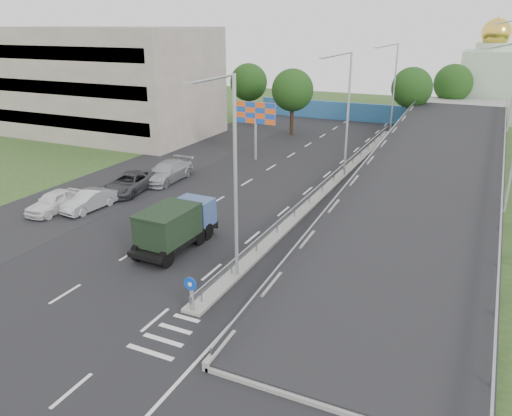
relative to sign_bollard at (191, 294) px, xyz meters
The scene contains 23 objects.
ground 2.41m from the sign_bollard, 90.00° to the right, with size 160.00×160.00×0.00m, color #2D4C1E.
road_surface 18.11m from the sign_bollard, 99.55° to the left, with size 26.00×90.00×0.04m, color black.
parking_strip 23.98m from the sign_bollard, 131.91° to the left, with size 8.00×90.00×0.05m, color black.
median 21.85m from the sign_bollard, 90.00° to the left, with size 1.00×44.00×0.20m, color gray.
overpass_ramp 23.09m from the sign_bollard, 71.04° to the left, with size 10.00×50.00×3.50m.
median_guardrail 21.83m from the sign_bollard, 90.00° to the left, with size 0.09×44.00×0.71m.
sign_bollard is the anchor object (origin of this frame).
lamp_post_near 6.12m from the sign_bollard, 88.36° to the left, with size 2.74×0.18×10.08m.
lamp_post_mid 24.30m from the sign_bollard, 89.74° to the left, with size 2.74×0.18×10.08m.
lamp_post_far 44.08m from the sign_bollard, 89.86° to the left, with size 2.74×0.18×10.08m.
beige_building 42.59m from the sign_bollard, 135.17° to the left, with size 24.00×14.00×12.00m, color gray.
blue_wall 49.99m from the sign_bollard, 94.59° to the left, with size 30.00×0.50×2.40m, color #286695.
church 58.84m from the sign_bollard, 80.19° to the left, with size 7.00×7.00×13.80m.
billboard 27.53m from the sign_bollard, 109.21° to the left, with size 4.00×0.24×5.50m.
tree_left_mid 39.34m from the sign_bollard, 104.81° to the left, with size 4.80×4.80×7.60m.
tree_median_far 46.06m from the sign_bollard, 87.50° to the left, with size 4.80×4.80×7.60m.
tree_left_far 46.64m from the sign_bollard, 112.80° to the left, with size 4.80×4.80×7.60m.
tree_ramp_far 53.33m from the sign_bollard, 83.52° to the left, with size 4.80×4.80×7.60m.
dump_truck 7.31m from the sign_bollard, 128.94° to the left, with size 2.42×6.03×2.64m.
parked_car_a 17.17m from the sign_bollard, 155.62° to the left, with size 1.75×4.35×1.48m, color white.
parked_car_b 16.04m from the sign_bollard, 148.57° to the left, with size 1.46×4.18×1.38m, color #B3B4B9.
parked_car_c 18.67m from the sign_bollard, 136.92° to the left, with size 2.46×5.34×1.49m, color #343539.
parked_car_d 20.76m from the sign_bollard, 127.63° to the left, with size 2.26×5.56×1.61m, color #9FA4A8.
Camera 1 is at (10.91, -14.25, 12.35)m, focal length 35.00 mm.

